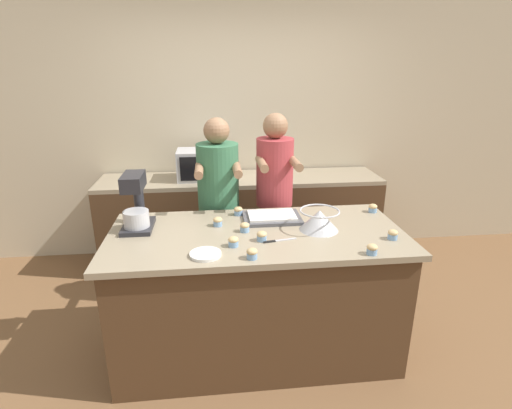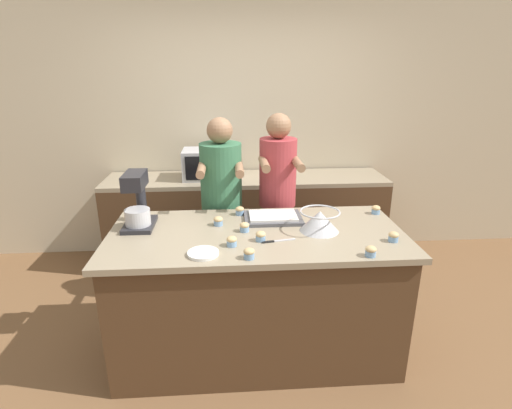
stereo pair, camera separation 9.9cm
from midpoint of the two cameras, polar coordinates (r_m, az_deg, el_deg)
The scene contains 21 objects.
ground_plane at distance 3.15m, azimuth -0.85°, elevation -19.58°, with size 16.00×16.00×0.00m, color brown.
back_wall at distance 4.27m, azimuth -3.29°, elevation 10.79°, with size 10.00×0.06×2.70m.
island_counter at distance 2.88m, azimuth -0.90°, elevation -12.39°, with size 1.97×0.92×0.92m.
back_counter at distance 4.16m, azimuth -2.78°, elevation -2.19°, with size 2.80×0.60×0.91m.
person_left at distance 3.30m, azimuth -6.14°, elevation -0.96°, with size 0.35×0.51×1.60m.
person_right at distance 3.32m, azimuth 1.77°, elevation -0.23°, with size 0.32×0.49×1.63m.
stand_mixer at distance 2.80m, azimuth -17.74°, elevation -0.08°, with size 0.20×0.30×0.39m.
mixing_bowl at distance 2.71m, azimuth 8.00°, elevation -2.13°, with size 0.27×0.27×0.14m.
baking_tray at distance 2.88m, azimuth 1.31°, elevation -1.82°, with size 0.41×0.29×0.04m.
microwave_oven at distance 3.97m, azimuth -8.21°, elevation 5.69°, with size 0.51×0.35×0.29m.
small_plate at distance 2.38m, azimuth -8.42°, elevation -7.04°, with size 0.19×0.19×0.02m.
knife at distance 2.54m, azimuth 1.99°, elevation -5.20°, with size 0.22×0.06×0.01m.
cupcake_0 at distance 2.44m, azimuth 15.14°, elevation -6.18°, with size 0.06×0.06×0.06m.
cupcake_1 at distance 2.97m, azimuth -3.51°, elevation -0.92°, with size 0.06×0.06×0.06m.
cupcake_2 at distance 2.31m, azimuth -1.81°, elevation -7.01°, with size 0.06×0.06×0.06m.
cupcake_3 at distance 2.69m, azimuth 17.97°, elevation -4.09°, with size 0.06×0.06×0.06m.
cupcake_4 at distance 2.53m, azimuth -0.29°, elevation -4.53°, with size 0.06×0.06×0.06m.
cupcake_5 at distance 2.78m, azimuth -6.51°, elevation -2.43°, with size 0.06×0.06×0.06m.
cupcake_6 at distance 2.67m, azimuth -2.69°, elevation -3.25°, with size 0.06×0.06×0.06m.
cupcake_7 at distance 2.46m, azimuth -4.40°, elevation -5.30°, with size 0.06×0.06×0.06m.
cupcake_8 at distance 3.13m, azimuth 15.50°, elevation -0.49°, with size 0.06×0.06×0.06m.
Camera 1 is at (-0.28, -2.44, 1.98)m, focal length 28.00 mm.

